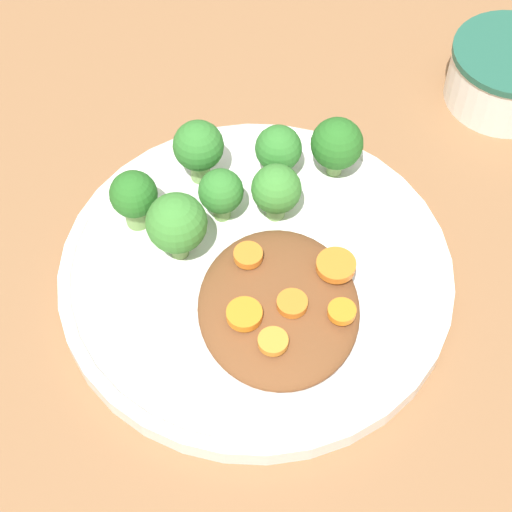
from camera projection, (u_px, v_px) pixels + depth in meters
name	position (u px, v px, depth m)	size (l,w,h in m)	color
ground_plane	(256.00, 280.00, 0.64)	(4.00, 4.00, 0.00)	#8C603D
plate	(256.00, 272.00, 0.63)	(0.29, 0.29, 0.02)	white
dip_bowl	(509.00, 71.00, 0.72)	(0.10, 0.10, 0.05)	white
stew_mound	(279.00, 307.00, 0.59)	(0.13, 0.11, 0.02)	brown
broccoli_floret_0	(221.00, 192.00, 0.63)	(0.03, 0.03, 0.05)	#759E51
broccoli_floret_1	(134.00, 197.00, 0.62)	(0.04, 0.04, 0.05)	#759E51
broccoli_floret_2	(278.00, 151.00, 0.66)	(0.04, 0.04, 0.05)	#759E51
broccoli_floret_3	(337.00, 144.00, 0.65)	(0.04, 0.04, 0.05)	#7FA85B
broccoli_floret_4	(177.00, 224.00, 0.60)	(0.04, 0.04, 0.06)	#759E51
broccoli_floret_5	(199.00, 148.00, 0.65)	(0.04, 0.04, 0.06)	#7FA85B
broccoli_floret_6	(276.00, 190.00, 0.63)	(0.04, 0.04, 0.05)	#759E51
carrot_slice_0	(336.00, 265.00, 0.59)	(0.03, 0.03, 0.01)	orange
carrot_slice_1	(244.00, 314.00, 0.57)	(0.02, 0.02, 0.01)	orange
carrot_slice_2	(248.00, 255.00, 0.60)	(0.02, 0.02, 0.01)	orange
carrot_slice_3	(292.00, 303.00, 0.58)	(0.02, 0.02, 0.01)	orange
carrot_slice_4	(273.00, 341.00, 0.56)	(0.02, 0.02, 0.01)	orange
carrot_slice_5	(342.00, 311.00, 0.57)	(0.02, 0.02, 0.01)	orange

